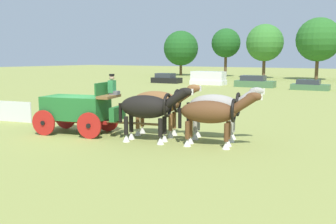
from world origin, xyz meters
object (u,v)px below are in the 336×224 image
at_px(draft_horse_rear_near, 159,104).
at_px(draft_horse_lead_off, 212,113).
at_px(parked_vehicle_a, 166,79).
at_px(show_wagon, 79,108).
at_px(parked_vehicle_b, 208,78).
at_px(parked_vehicle_c, 254,82).
at_px(parked_vehicle_d, 310,85).
at_px(draft_horse_rear_off, 148,108).
at_px(draft_horse_lead_near, 218,107).

distance_m(draft_horse_rear_near, draft_horse_lead_off, 2.93).
xyz_separation_m(draft_horse_lead_off, parked_vehicle_a, (-21.73, 28.88, -0.74)).
bearing_deg(draft_horse_rear_near, show_wagon, -153.69).
xyz_separation_m(draft_horse_rear_near, parked_vehicle_b, (-12.67, 28.74, -0.62)).
bearing_deg(show_wagon, parked_vehicle_a, 117.44).
relative_size(parked_vehicle_c, parked_vehicle_d, 1.16).
xyz_separation_m(draft_horse_rear_off, draft_horse_lead_off, (2.51, 0.73, -0.09)).
bearing_deg(parked_vehicle_c, draft_horse_lead_near, -72.10).
bearing_deg(draft_horse_lead_near, parked_vehicle_b, 118.44).
bearing_deg(parked_vehicle_b, parked_vehicle_d, -3.77).
xyz_separation_m(draft_horse_rear_near, draft_horse_rear_off, (0.37, -1.25, -0.03)).
height_order(draft_horse_lead_off, parked_vehicle_a, draft_horse_lead_off).
distance_m(draft_horse_lead_near, parked_vehicle_b, 31.86).
bearing_deg(parked_vehicle_a, parked_vehicle_b, 3.46).
bearing_deg(draft_horse_rear_off, parked_vehicle_a, 122.99).
distance_m(draft_horse_lead_near, parked_vehicle_d, 27.33).
distance_m(show_wagon, parked_vehicle_c, 30.04).
bearing_deg(draft_horse_rear_near, draft_horse_lead_off, -10.23).
distance_m(show_wagon, draft_horse_lead_off, 6.26).
relative_size(parked_vehicle_a, parked_vehicle_b, 0.90).
bearing_deg(draft_horse_rear_near, parked_vehicle_a, 123.61).
bearing_deg(parked_vehicle_c, draft_horse_lead_off, -72.15).
relative_size(draft_horse_lead_off, parked_vehicle_c, 0.67).
height_order(draft_horse_lead_near, draft_horse_lead_off, draft_horse_lead_near).
height_order(show_wagon, parked_vehicle_a, show_wagon).
xyz_separation_m(draft_horse_rear_near, draft_horse_lead_off, (2.88, -0.52, -0.12)).
bearing_deg(show_wagon, draft_horse_rear_near, 26.31).
bearing_deg(draft_horse_lead_off, parked_vehicle_b, 117.99).
xyz_separation_m(draft_horse_rear_off, parked_vehicle_b, (-13.04, 29.98, -0.59)).
height_order(draft_horse_lead_off, parked_vehicle_b, draft_horse_lead_off).
relative_size(draft_horse_lead_near, draft_horse_lead_off, 1.00).
bearing_deg(draft_horse_lead_off, draft_horse_rear_off, -163.84).
relative_size(draft_horse_rear_near, parked_vehicle_b, 0.69).
relative_size(draft_horse_rear_near, draft_horse_rear_off, 1.02).
bearing_deg(draft_horse_rear_near, draft_horse_lead_near, 16.16).
xyz_separation_m(show_wagon, parked_vehicle_d, (3.16, 29.53, -0.68)).
height_order(show_wagon, draft_horse_lead_off, show_wagon).
bearing_deg(draft_horse_lead_off, parked_vehicle_c, 107.85).
xyz_separation_m(draft_horse_rear_near, parked_vehicle_c, (-6.39, 28.26, -0.85)).
height_order(draft_horse_rear_near, draft_horse_lead_near, draft_horse_rear_near).
distance_m(draft_horse_lead_off, parked_vehicle_a, 36.15).
bearing_deg(draft_horse_rear_near, parked_vehicle_b, 113.79).
distance_m(show_wagon, draft_horse_rear_near, 3.67).
xyz_separation_m(draft_horse_lead_off, parked_vehicle_b, (-15.55, 29.26, -0.49)).
height_order(draft_horse_rear_near, parked_vehicle_a, draft_horse_rear_near).
distance_m(parked_vehicle_b, parked_vehicle_c, 6.30).
bearing_deg(parked_vehicle_a, show_wagon, -62.56).
relative_size(parked_vehicle_b, parked_vehicle_d, 1.13).
relative_size(draft_horse_rear_near, parked_vehicle_a, 0.77).
xyz_separation_m(draft_horse_lead_near, draft_horse_lead_off, (0.38, -1.24, -0.08)).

